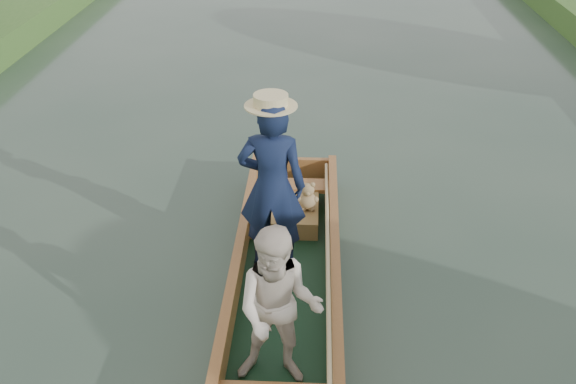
{
  "coord_description": "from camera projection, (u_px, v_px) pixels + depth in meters",
  "views": [
    {
      "loc": [
        0.27,
        -5.23,
        4.32
      ],
      "look_at": [
        0.0,
        0.6,
        0.95
      ],
      "focal_mm": 40.0,
      "sensor_mm": 36.0,
      "label": 1
    }
  ],
  "objects": [
    {
      "name": "punt",
      "position": [
        280.0,
        254.0,
        6.33
      ],
      "size": [
        1.12,
        5.0,
        2.05
      ],
      "color": "black",
      "rests_on": "ground"
    },
    {
      "name": "ground",
      "position": [
        285.0,
        299.0,
        6.7
      ],
      "size": [
        120.0,
        120.0,
        0.0
      ],
      "primitive_type": "plane",
      "color": "#283D30",
      "rests_on": "ground"
    }
  ]
}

